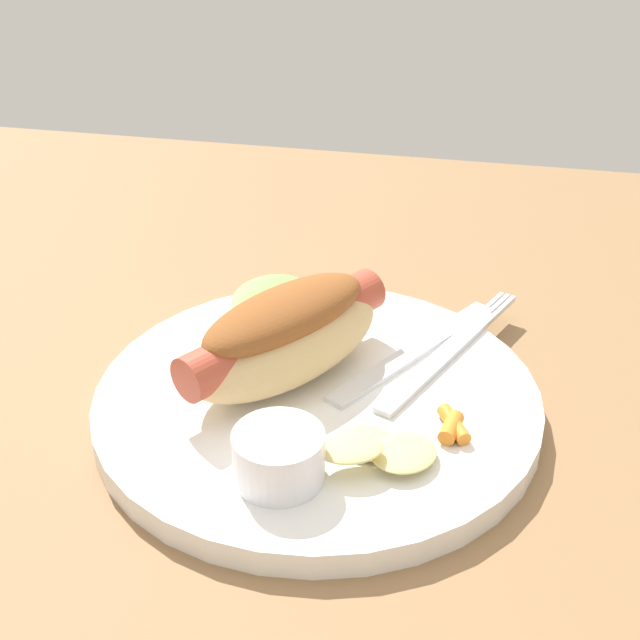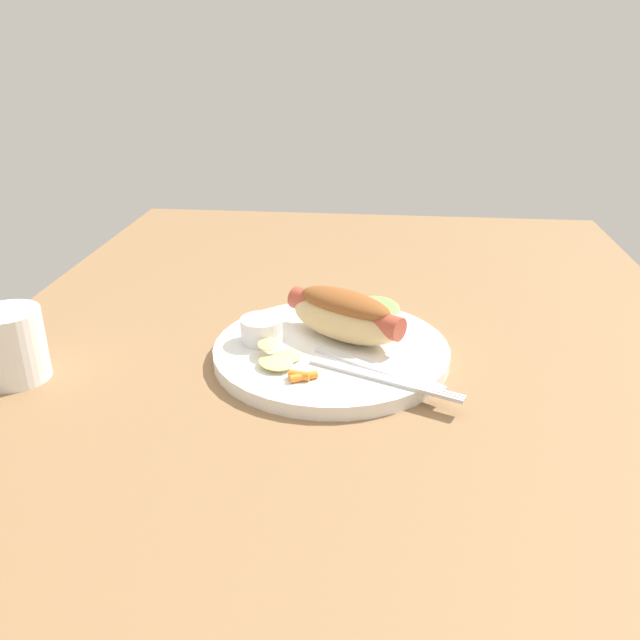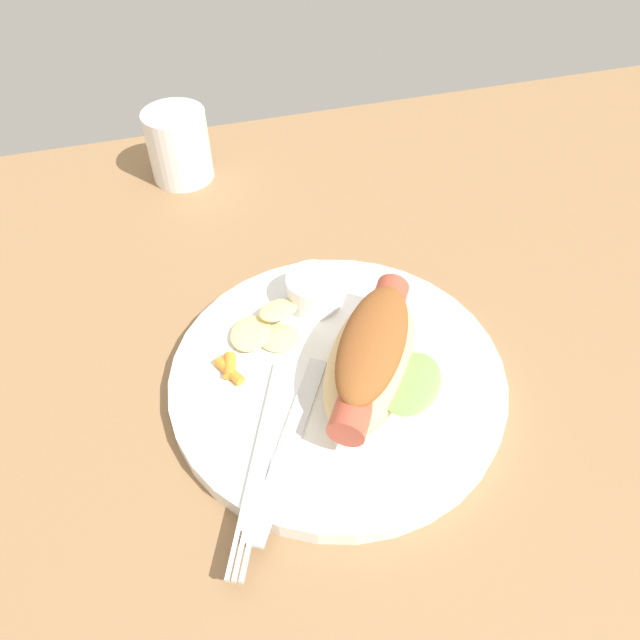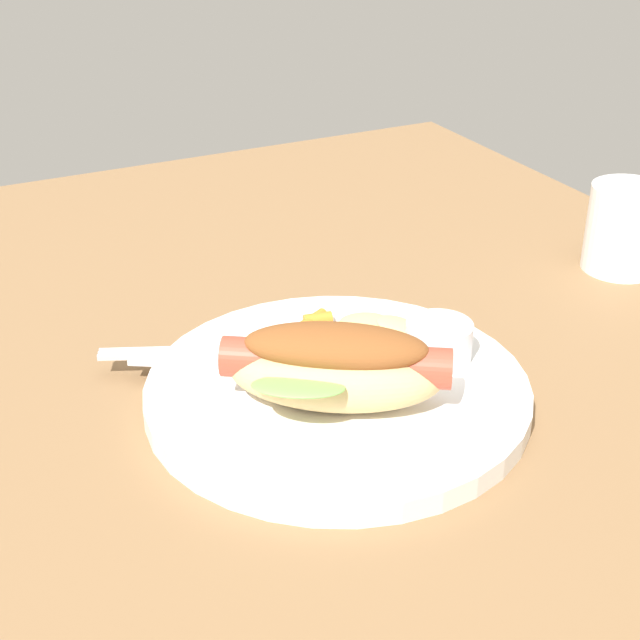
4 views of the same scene
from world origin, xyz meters
TOP-DOWN VIEW (x-y plane):
  - ground_plane at (0.00, 0.00)cm, footprint 120.00×90.00cm
  - plate at (-3.96, 1.32)cm, footprint 27.01×27.01cm
  - hot_dog at (-1.69, -0.21)cm, footprint 13.14×15.48cm
  - sauce_ramekin at (-3.68, 9.44)cm, footprint 4.86×4.86cm
  - fork at (-11.41, -4.52)cm, footprint 7.90×16.23cm
  - knife at (-9.26, -4.08)cm, footprint 9.39×14.19cm
  - chips_pile at (-8.44, 6.80)cm, footprint 7.26×6.01cm
  - carrot_garnish at (-12.28, 3.68)cm, footprint 2.13×3.10cm
  - drinking_cup at (-12.23, 34.75)cm, footprint 6.85×6.85cm

SIDE VIEW (x-z plane):
  - ground_plane at x=0.00cm, z-range -1.80..0.00cm
  - plate at x=-3.96cm, z-range 0.00..1.60cm
  - knife at x=-9.26cm, z-range 1.60..1.96cm
  - fork at x=-11.41cm, z-range 1.60..2.00cm
  - carrot_garnish at x=-12.28cm, z-range 1.57..2.54cm
  - chips_pile at x=-8.44cm, z-range 1.42..3.16cm
  - sauce_ramekin at x=-3.68cm, z-range 1.60..4.45cm
  - drinking_cup at x=-12.23cm, z-range 0.00..7.90cm
  - hot_dog at x=-1.69cm, z-range 1.68..7.43cm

